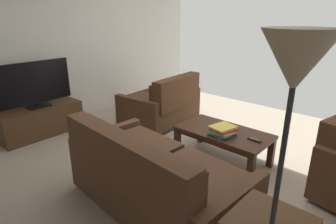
{
  "coord_description": "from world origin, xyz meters",
  "views": [
    {
      "loc": [
        -2.03,
        2.52,
        1.77
      ],
      "look_at": [
        0.04,
        0.27,
        0.69
      ],
      "focal_mm": 29.89,
      "sensor_mm": 36.0,
      "label": 1
    }
  ],
  "objects_px": {
    "sofa_main": "(151,177)",
    "loveseat_near": "(163,103)",
    "tv_stand": "(41,121)",
    "coffee_table": "(223,135)",
    "tv_remote": "(254,140)",
    "floor_lamp": "(293,84)",
    "book_stack": "(223,131)",
    "flat_tv": "(35,84)"
  },
  "relations": [
    {
      "from": "tv_remote",
      "to": "tv_stand",
      "type": "bearing_deg",
      "value": 21.98
    },
    {
      "from": "book_stack",
      "to": "tv_stand",
      "type": "bearing_deg",
      "value": 22.66
    },
    {
      "from": "tv_remote",
      "to": "sofa_main",
      "type": "bearing_deg",
      "value": 73.55
    },
    {
      "from": "floor_lamp",
      "to": "tv_stand",
      "type": "xyz_separation_m",
      "value": [
        3.71,
        -0.3,
        -1.24
      ]
    },
    {
      "from": "loveseat_near",
      "to": "book_stack",
      "type": "xyz_separation_m",
      "value": [
        -1.51,
        0.55,
        0.11
      ]
    },
    {
      "from": "tv_stand",
      "to": "book_stack",
      "type": "xyz_separation_m",
      "value": [
        -2.56,
        -1.07,
        0.24
      ]
    },
    {
      "from": "floor_lamp",
      "to": "tv_stand",
      "type": "relative_size",
      "value": 1.43
    },
    {
      "from": "loveseat_near",
      "to": "sofa_main",
      "type": "bearing_deg",
      "value": 130.97
    },
    {
      "from": "coffee_table",
      "to": "flat_tv",
      "type": "bearing_deg",
      "value": 25.42
    },
    {
      "from": "tv_stand",
      "to": "coffee_table",
      "type": "bearing_deg",
      "value": -154.56
    },
    {
      "from": "loveseat_near",
      "to": "flat_tv",
      "type": "bearing_deg",
      "value": 56.92
    },
    {
      "from": "coffee_table",
      "to": "tv_remote",
      "type": "xyz_separation_m",
      "value": [
        -0.42,
        0.01,
        0.07
      ]
    },
    {
      "from": "sofa_main",
      "to": "tv_remote",
      "type": "height_order",
      "value": "sofa_main"
    },
    {
      "from": "tv_stand",
      "to": "loveseat_near",
      "type": "bearing_deg",
      "value": -123.07
    },
    {
      "from": "tv_stand",
      "to": "flat_tv",
      "type": "xyz_separation_m",
      "value": [
        -0.0,
        -0.0,
        0.58
      ]
    },
    {
      "from": "loveseat_near",
      "to": "flat_tv",
      "type": "distance_m",
      "value": 1.98
    },
    {
      "from": "loveseat_near",
      "to": "tv_stand",
      "type": "height_order",
      "value": "loveseat_near"
    },
    {
      "from": "sofa_main",
      "to": "flat_tv",
      "type": "height_order",
      "value": "flat_tv"
    },
    {
      "from": "sofa_main",
      "to": "tv_stand",
      "type": "xyz_separation_m",
      "value": [
        2.53,
        -0.09,
        -0.14
      ]
    },
    {
      "from": "coffee_table",
      "to": "book_stack",
      "type": "relative_size",
      "value": 3.53
    },
    {
      "from": "flat_tv",
      "to": "book_stack",
      "type": "relative_size",
      "value": 3.32
    },
    {
      "from": "sofa_main",
      "to": "tv_stand",
      "type": "distance_m",
      "value": 2.54
    },
    {
      "from": "floor_lamp",
      "to": "book_stack",
      "type": "relative_size",
      "value": 5.34
    },
    {
      "from": "book_stack",
      "to": "tv_remote",
      "type": "bearing_deg",
      "value": -163.16
    },
    {
      "from": "flat_tv",
      "to": "tv_remote",
      "type": "height_order",
      "value": "flat_tv"
    },
    {
      "from": "coffee_table",
      "to": "tv_stand",
      "type": "height_order",
      "value": "tv_stand"
    },
    {
      "from": "tv_stand",
      "to": "flat_tv",
      "type": "height_order",
      "value": "flat_tv"
    },
    {
      "from": "tv_remote",
      "to": "flat_tv",
      "type": "bearing_deg",
      "value": 21.96
    },
    {
      "from": "loveseat_near",
      "to": "floor_lamp",
      "type": "bearing_deg",
      "value": 144.26
    },
    {
      "from": "loveseat_near",
      "to": "tv_remote",
      "type": "distance_m",
      "value": 1.91
    },
    {
      "from": "tv_stand",
      "to": "flat_tv",
      "type": "distance_m",
      "value": 0.58
    },
    {
      "from": "coffee_table",
      "to": "loveseat_near",
      "type": "bearing_deg",
      "value": -16.51
    },
    {
      "from": "tv_stand",
      "to": "tv_remote",
      "type": "height_order",
      "value": "tv_stand"
    },
    {
      "from": "coffee_table",
      "to": "tv_stand",
      "type": "distance_m",
      "value": 2.76
    },
    {
      "from": "loveseat_near",
      "to": "tv_remote",
      "type": "height_order",
      "value": "loveseat_near"
    },
    {
      "from": "sofa_main",
      "to": "tv_remote",
      "type": "relative_size",
      "value": 10.94
    },
    {
      "from": "flat_tv",
      "to": "book_stack",
      "type": "bearing_deg",
      "value": -157.36
    },
    {
      "from": "sofa_main",
      "to": "loveseat_near",
      "type": "height_order",
      "value": "sofa_main"
    },
    {
      "from": "floor_lamp",
      "to": "tv_remote",
      "type": "xyz_separation_m",
      "value": [
        0.81,
        -1.48,
        -1.05
      ]
    },
    {
      "from": "loveseat_near",
      "to": "tv_stand",
      "type": "xyz_separation_m",
      "value": [
        1.05,
        1.61,
        -0.12
      ]
    },
    {
      "from": "loveseat_near",
      "to": "tv_stand",
      "type": "distance_m",
      "value": 1.93
    },
    {
      "from": "flat_tv",
      "to": "loveseat_near",
      "type": "bearing_deg",
      "value": -123.08
    }
  ]
}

